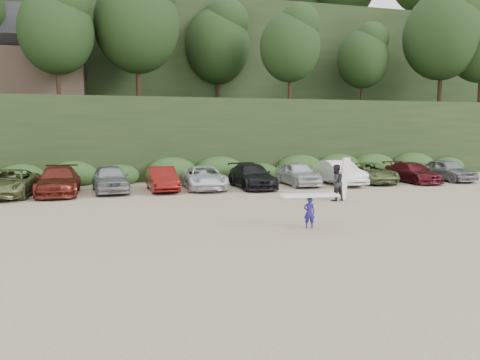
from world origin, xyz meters
name	(u,v)px	position (x,y,z in m)	size (l,w,h in m)	color
ground	(264,218)	(0.00, 0.00, 0.00)	(120.00, 120.00, 0.00)	tan
hillside_backdrop	(161,62)	(-0.26, 35.93, 11.22)	(90.00, 41.50, 28.00)	black
parked_cars	(204,177)	(-0.59, 9.89, 0.76)	(36.93, 5.86, 1.65)	#B1B0B5
child_surfer	(309,205)	(0.98, -2.37, 0.88)	(2.21, 0.82, 1.29)	navy
adult_surfer	(336,182)	(5.11, 3.45, 0.97)	(1.43, 0.89, 2.25)	black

